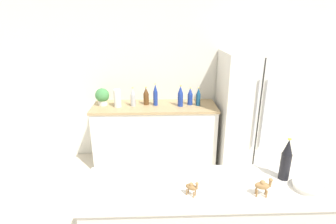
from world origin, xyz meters
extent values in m
cube|color=silver|center=(0.00, 2.73, 1.27)|extent=(8.00, 0.06, 2.55)
cube|color=white|center=(-0.29, 2.40, 0.45)|extent=(1.77, 0.60, 0.90)
cube|color=tan|center=(-0.29, 2.40, 0.91)|extent=(1.80, 0.63, 0.03)
cube|color=silver|center=(1.09, 2.32, 0.85)|extent=(0.85, 0.73, 1.71)
cube|color=black|center=(1.09, 1.95, 0.85)|extent=(0.01, 0.01, 1.64)
cylinder|color=#B2B5BA|center=(1.04, 1.93, 0.94)|extent=(0.02, 0.02, 0.94)
cylinder|color=#B2B5BA|center=(1.14, 1.93, 0.94)|extent=(0.02, 0.02, 0.94)
cube|color=silver|center=(0.11, 0.38, 0.96)|extent=(1.76, 0.54, 0.03)
cylinder|color=silver|center=(-1.04, 2.44, 0.97)|extent=(0.13, 0.13, 0.07)
sphere|color=#478E4C|center=(-1.04, 2.44, 1.08)|extent=(0.20, 0.20, 0.20)
cylinder|color=white|center=(-0.81, 2.35, 1.06)|extent=(0.10, 0.10, 0.25)
cylinder|color=navy|center=(0.23, 2.42, 1.01)|extent=(0.07, 0.07, 0.16)
cone|color=navy|center=(0.23, 2.42, 1.14)|extent=(0.07, 0.07, 0.09)
cylinder|color=gold|center=(0.23, 2.42, 1.18)|extent=(0.03, 0.03, 0.01)
cylinder|color=navy|center=(0.08, 2.35, 1.03)|extent=(0.08, 0.08, 0.19)
cone|color=navy|center=(0.08, 2.35, 1.18)|extent=(0.07, 0.07, 0.11)
cylinder|color=gold|center=(0.08, 2.35, 1.23)|extent=(0.03, 0.03, 0.01)
cylinder|color=navy|center=(-0.28, 2.40, 1.03)|extent=(0.07, 0.07, 0.20)
cone|color=navy|center=(-0.28, 2.40, 1.19)|extent=(0.06, 0.06, 0.11)
cylinder|color=gold|center=(-0.28, 2.40, 1.25)|extent=(0.02, 0.02, 0.01)
cylinder|color=navy|center=(0.34, 2.37, 1.02)|extent=(0.06, 0.06, 0.17)
cone|color=navy|center=(0.34, 2.37, 1.14)|extent=(0.06, 0.06, 0.09)
cylinder|color=gold|center=(0.34, 2.37, 1.20)|extent=(0.02, 0.02, 0.01)
cylinder|color=#B2B7BC|center=(-0.60, 2.38, 1.02)|extent=(0.07, 0.07, 0.17)
cone|color=#B2B7BC|center=(-0.60, 2.38, 1.15)|extent=(0.07, 0.07, 0.10)
cylinder|color=gold|center=(-0.60, 2.38, 1.20)|extent=(0.03, 0.03, 0.01)
cylinder|color=brown|center=(-0.41, 2.44, 1.01)|extent=(0.08, 0.08, 0.16)
cone|color=brown|center=(-0.41, 2.44, 1.14)|extent=(0.08, 0.08, 0.09)
cylinder|color=gold|center=(-0.41, 2.44, 1.19)|extent=(0.03, 0.03, 0.01)
cylinder|color=black|center=(0.71, 0.44, 1.08)|extent=(0.08, 0.08, 0.21)
cone|color=black|center=(0.71, 0.44, 1.24)|extent=(0.07, 0.07, 0.12)
cylinder|color=gold|center=(0.71, 0.44, 1.31)|extent=(0.03, 0.03, 0.01)
cylinder|color=white|center=(0.83, 0.31, 0.99)|extent=(0.21, 0.21, 0.04)
torus|color=white|center=(0.83, 0.31, 1.01)|extent=(0.23, 0.23, 0.02)
ellipsoid|color=olive|center=(0.47, 0.24, 1.06)|extent=(0.11, 0.07, 0.05)
sphere|color=olive|center=(0.47, 0.24, 1.08)|extent=(0.04, 0.04, 0.04)
cylinder|color=olive|center=(0.52, 0.24, 1.08)|extent=(0.02, 0.02, 0.05)
sphere|color=olive|center=(0.52, 0.24, 1.11)|extent=(0.03, 0.03, 0.03)
cylinder|color=olive|center=(0.50, 0.25, 1.00)|extent=(0.01, 0.01, 0.05)
cylinder|color=olive|center=(0.50, 0.22, 1.00)|extent=(0.01, 0.01, 0.05)
cylinder|color=olive|center=(0.44, 0.26, 1.00)|extent=(0.01, 0.01, 0.05)
cylinder|color=olive|center=(0.44, 0.23, 1.00)|extent=(0.01, 0.01, 0.05)
ellipsoid|color=olive|center=(-0.01, 0.26, 1.04)|extent=(0.09, 0.08, 0.04)
sphere|color=olive|center=(-0.01, 0.26, 1.06)|extent=(0.03, 0.03, 0.03)
cylinder|color=olive|center=(0.02, 0.24, 1.06)|extent=(0.01, 0.01, 0.04)
sphere|color=olive|center=(0.02, 0.24, 1.08)|extent=(0.02, 0.02, 0.02)
cylinder|color=olive|center=(0.02, 0.26, 1.00)|extent=(0.01, 0.01, 0.05)
cylinder|color=olive|center=(0.01, 0.24, 1.00)|extent=(0.01, 0.01, 0.05)
cylinder|color=olive|center=(-0.02, 0.29, 1.00)|extent=(0.01, 0.01, 0.05)
cylinder|color=olive|center=(-0.04, 0.27, 1.00)|extent=(0.01, 0.01, 0.05)
camera|label=1|loc=(-0.22, -1.23, 2.12)|focal=28.00mm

